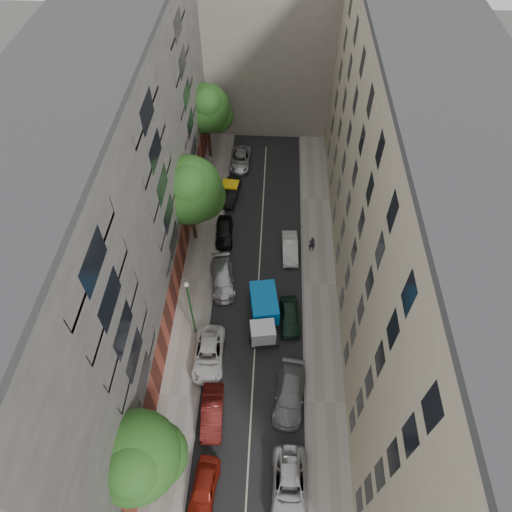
# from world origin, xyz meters

# --- Properties ---
(ground) EXTENTS (120.00, 120.00, 0.00)m
(ground) POSITION_xyz_m (0.00, 0.00, 0.00)
(ground) COLOR #4C4C49
(ground) RESTS_ON ground
(road_surface) EXTENTS (8.00, 44.00, 0.02)m
(road_surface) POSITION_xyz_m (0.00, 0.00, 0.01)
(road_surface) COLOR black
(road_surface) RESTS_ON ground
(sidewalk_left) EXTENTS (3.00, 44.00, 0.15)m
(sidewalk_left) POSITION_xyz_m (-5.50, 0.00, 0.07)
(sidewalk_left) COLOR gray
(sidewalk_left) RESTS_ON ground
(sidewalk_right) EXTENTS (3.00, 44.00, 0.15)m
(sidewalk_right) POSITION_xyz_m (5.50, 0.00, 0.07)
(sidewalk_right) COLOR gray
(sidewalk_right) RESTS_ON ground
(building_left) EXTENTS (8.00, 44.00, 20.00)m
(building_left) POSITION_xyz_m (-11.00, 0.00, 10.00)
(building_left) COLOR #484643
(building_left) RESTS_ON ground
(building_right) EXTENTS (8.00, 44.00, 20.00)m
(building_right) POSITION_xyz_m (11.00, 0.00, 10.00)
(building_right) COLOR #B2A58A
(building_right) RESTS_ON ground
(building_endcap) EXTENTS (18.00, 12.00, 18.00)m
(building_endcap) POSITION_xyz_m (0.00, 28.00, 9.00)
(building_endcap) COLOR gray
(building_endcap) RESTS_ON ground
(tarp_truck) EXTENTS (2.82, 5.53, 2.43)m
(tarp_truck) POSITION_xyz_m (0.60, -4.10, 1.34)
(tarp_truck) COLOR black
(tarp_truck) RESTS_ON ground
(car_left_0) EXTENTS (2.04, 4.21, 1.38)m
(car_left_0) POSITION_xyz_m (-2.80, -17.43, 0.69)
(car_left_0) COLOR maroon
(car_left_0) RESTS_ON ground
(car_left_1) EXTENTS (1.73, 4.42, 1.43)m
(car_left_1) POSITION_xyz_m (-2.80, -12.40, 0.72)
(car_left_1) COLOR #4F120F
(car_left_1) RESTS_ON ground
(car_left_2) EXTENTS (2.45, 5.16, 1.42)m
(car_left_2) POSITION_xyz_m (-3.60, -7.80, 0.71)
(car_left_2) COLOR silver
(car_left_2) RESTS_ON ground
(car_left_3) EXTENTS (2.83, 5.23, 1.44)m
(car_left_3) POSITION_xyz_m (-3.21, -0.30, 0.72)
(car_left_3) COLOR #B1B1B6
(car_left_3) RESTS_ON ground
(car_left_4) EXTENTS (1.89, 4.18, 1.39)m
(car_left_4) POSITION_xyz_m (-3.60, 5.40, 0.70)
(car_left_4) COLOR black
(car_left_4) RESTS_ON ground
(car_left_5) EXTENTS (2.04, 4.50, 1.43)m
(car_left_5) POSITION_xyz_m (-3.45, 11.00, 0.72)
(car_left_5) COLOR black
(car_left_5) RESTS_ON ground
(car_left_6) EXTENTS (2.28, 4.74, 1.30)m
(car_left_6) POSITION_xyz_m (-2.80, 16.60, 0.65)
(car_left_6) COLOR #B9B8BD
(car_left_6) RESTS_ON ground
(car_right_0) EXTENTS (2.37, 5.12, 1.42)m
(car_right_0) POSITION_xyz_m (2.80, -17.00, 0.71)
(car_right_0) COLOR #B9BABE
(car_right_0) RESTS_ON ground
(car_right_1) EXTENTS (2.71, 5.39, 1.50)m
(car_right_1) POSITION_xyz_m (2.80, -10.80, 0.75)
(car_right_1) COLOR slate
(car_right_1) RESTS_ON ground
(car_right_2) EXTENTS (1.88, 4.13, 1.37)m
(car_right_2) POSITION_xyz_m (2.80, -3.98, 0.69)
(car_right_2) COLOR black
(car_right_2) RESTS_ON ground
(car_right_3) EXTENTS (1.60, 4.16, 1.35)m
(car_right_3) POSITION_xyz_m (2.80, 3.60, 0.68)
(car_right_3) COLOR silver
(car_right_3) RESTS_ON ground
(tree_near) EXTENTS (5.58, 5.35, 8.12)m
(tree_near) POSITION_xyz_m (-6.30, -17.11, 5.41)
(tree_near) COLOR #382619
(tree_near) RESTS_ON sidewalk_left
(tree_mid) EXTENTS (6.27, 6.13, 9.29)m
(tree_mid) POSITION_xyz_m (-6.30, 4.89, 6.16)
(tree_mid) COLOR #382619
(tree_mid) RESTS_ON sidewalk_left
(tree_far) EXTENTS (5.43, 5.17, 8.92)m
(tree_far) POSITION_xyz_m (-6.27, 17.67, 6.11)
(tree_far) COLOR #382619
(tree_far) RESTS_ON sidewalk_left
(lamp_post) EXTENTS (0.36, 0.36, 6.77)m
(lamp_post) POSITION_xyz_m (-5.01, -5.48, 4.29)
(lamp_post) COLOR #1C6328
(lamp_post) RESTS_ON sidewalk_left
(pedestrian) EXTENTS (0.63, 0.42, 1.71)m
(pedestrian) POSITION_xyz_m (4.84, 3.93, 1.01)
(pedestrian) COLOR black
(pedestrian) RESTS_ON sidewalk_right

